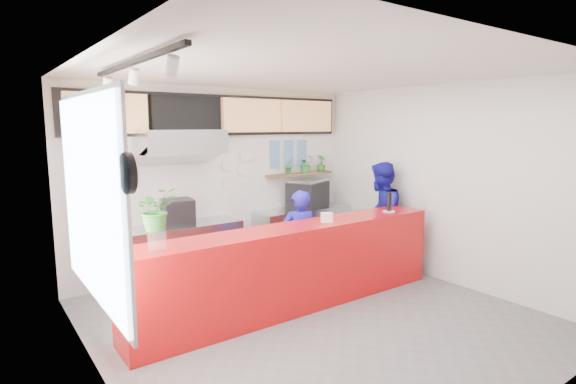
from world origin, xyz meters
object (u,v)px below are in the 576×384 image
service_counter (295,267)px  pepper_mill (389,202)px  staff_right (380,216)px  espresso_machine (308,195)px  staff_center (299,241)px  panini_oven (178,212)px

service_counter → pepper_mill: pepper_mill is taller
staff_right → pepper_mill: 0.78m
espresso_machine → staff_center: 1.86m
staff_center → espresso_machine: bearing=-111.7°
panini_oven → staff_right: bearing=-14.7°
panini_oven → espresso_machine: size_ratio=0.59×
staff_right → pepper_mill: staff_right is taller
panini_oven → staff_center: staff_center is taller
service_counter → espresso_machine: espresso_machine is taller
staff_right → staff_center: bearing=-25.3°
staff_center → panini_oven: bearing=-26.2°
espresso_machine → staff_right: 1.42m
staff_right → pepper_mill: (-0.42, -0.55, 0.36)m
espresso_machine → pepper_mill: bearing=-110.4°
panini_oven → pepper_mill: (2.58, -1.85, 0.16)m
panini_oven → service_counter: bearing=-55.8°
service_counter → pepper_mill: bearing=-1.5°
panini_oven → staff_right: staff_right is taller
panini_oven → espresso_machine: (2.49, 0.00, 0.04)m
service_counter → espresso_machine: bearing=47.8°
panini_oven → staff_center: 1.88m
service_counter → panini_oven: bearing=115.5°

